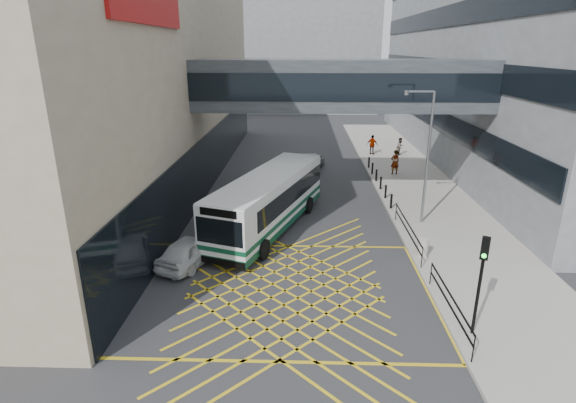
# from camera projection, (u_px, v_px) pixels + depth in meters

# --- Properties ---
(ground) EXTENTS (120.00, 120.00, 0.00)m
(ground) POSITION_uv_depth(u_px,v_px,m) (285.00, 291.00, 18.86)
(ground) COLOR #333335
(building_whsmith) EXTENTS (24.17, 42.00, 16.00)m
(building_whsmith) POSITION_uv_depth(u_px,v_px,m) (41.00, 72.00, 31.90)
(building_whsmith) COLOR tan
(building_whsmith) RESTS_ON ground
(building_far) EXTENTS (28.00, 16.00, 18.00)m
(building_far) POSITION_uv_depth(u_px,v_px,m) (287.00, 52.00, 72.68)
(building_far) COLOR slate
(building_far) RESTS_ON ground
(skybridge) EXTENTS (20.00, 4.10, 3.00)m
(skybridge) POSITION_uv_depth(u_px,v_px,m) (341.00, 85.00, 27.66)
(skybridge) COLOR #363B40
(skybridge) RESTS_ON ground
(pavement) EXTENTS (6.00, 54.00, 0.16)m
(pavement) POSITION_uv_depth(u_px,v_px,m) (416.00, 186.00, 32.74)
(pavement) COLOR #9F9A91
(pavement) RESTS_ON ground
(box_junction) EXTENTS (12.00, 9.00, 0.01)m
(box_junction) POSITION_uv_depth(u_px,v_px,m) (285.00, 291.00, 18.85)
(box_junction) COLOR gold
(box_junction) RESTS_ON ground
(bus) EXTENTS (6.07, 11.37, 3.13)m
(bus) POSITION_uv_depth(u_px,v_px,m) (269.00, 200.00, 24.90)
(bus) COLOR white
(bus) RESTS_ON ground
(car_white) EXTENTS (3.23, 4.75, 1.40)m
(car_white) POSITION_uv_depth(u_px,v_px,m) (191.00, 250.00, 21.06)
(car_white) COLOR silver
(car_white) RESTS_ON ground
(car_dark) EXTENTS (2.83, 4.61, 1.35)m
(car_dark) POSITION_uv_depth(u_px,v_px,m) (301.00, 169.00, 35.20)
(car_dark) COLOR black
(car_dark) RESTS_ON ground
(car_silver) EXTENTS (2.78, 4.95, 1.45)m
(car_silver) POSITION_uv_depth(u_px,v_px,m) (310.00, 161.00, 37.48)
(car_silver) COLOR gray
(car_silver) RESTS_ON ground
(traffic_light) EXTENTS (0.31, 0.45, 3.76)m
(traffic_light) POSITION_uv_depth(u_px,v_px,m) (481.00, 272.00, 14.94)
(traffic_light) COLOR black
(traffic_light) RESTS_ON pavement
(street_lamp) EXTENTS (1.67, 0.26, 7.39)m
(street_lamp) POSITION_uv_depth(u_px,v_px,m) (425.00, 150.00, 24.47)
(street_lamp) COLOR slate
(street_lamp) RESTS_ON pavement
(litter_bin) EXTENTS (0.51, 0.51, 0.88)m
(litter_bin) POSITION_uv_depth(u_px,v_px,m) (423.00, 247.00, 21.54)
(litter_bin) COLOR #ADA89E
(litter_bin) RESTS_ON pavement
(kerb_railings) EXTENTS (0.05, 12.54, 1.00)m
(kerb_railings) POSITION_uv_depth(u_px,v_px,m) (424.00, 255.00, 20.07)
(kerb_railings) COLOR black
(kerb_railings) RESTS_ON pavement
(bollards) EXTENTS (0.14, 10.14, 0.90)m
(bollards) POSITION_uv_depth(u_px,v_px,m) (378.00, 179.00, 32.64)
(bollards) COLOR black
(bollards) RESTS_ON pavement
(pedestrian_a) EXTENTS (0.89, 0.73, 1.94)m
(pedestrian_a) POSITION_uv_depth(u_px,v_px,m) (395.00, 162.00, 35.28)
(pedestrian_a) COLOR gray
(pedestrian_a) RESTS_ON pavement
(pedestrian_b) EXTENTS (0.91, 0.89, 1.65)m
(pedestrian_b) POSITION_uv_depth(u_px,v_px,m) (400.00, 147.00, 41.46)
(pedestrian_b) COLOR gray
(pedestrian_b) RESTS_ON pavement
(pedestrian_c) EXTENTS (1.18, 0.99, 1.81)m
(pedestrian_c) POSITION_uv_depth(u_px,v_px,m) (372.00, 145.00, 41.86)
(pedestrian_c) COLOR gray
(pedestrian_c) RESTS_ON pavement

